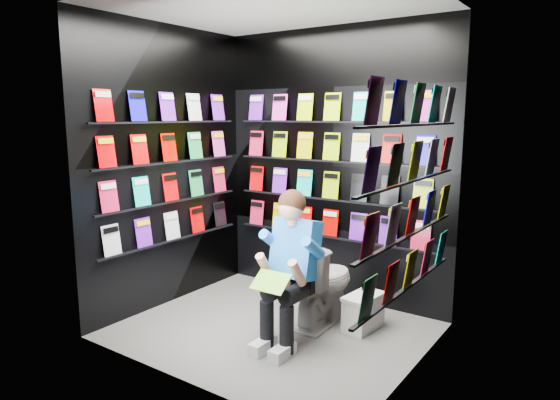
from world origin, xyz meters
The scene contains 14 objects.
floor centered at (0.00, 0.00, 0.00)m, with size 2.40×2.40×0.00m, color #585856.
ceiling centered at (0.00, 0.00, 2.60)m, with size 2.40×2.40×0.00m, color white.
wall_back centered at (0.00, 1.00, 1.30)m, with size 2.40×0.04×2.60m, color black.
wall_front centered at (0.00, -1.00, 1.30)m, with size 2.40×0.04×2.60m, color black.
wall_left centered at (-1.20, 0.00, 1.30)m, with size 0.04×2.00×2.60m, color black.
wall_right centered at (1.20, 0.00, 1.30)m, with size 0.04×2.00×2.60m, color black.
comics_back centered at (0.00, 0.97, 1.31)m, with size 2.10×0.06×1.37m, color #D31845, non-canonical shape.
comics_left centered at (-1.17, 0.00, 1.31)m, with size 0.06×1.70×1.37m, color #D31845, non-canonical shape.
comics_right centered at (1.17, 0.00, 1.31)m, with size 0.06×1.70×1.37m, color #D31845, non-canonical shape.
toilet centered at (0.26, 0.36, 0.37)m, with size 0.42×0.75×0.73m, color white.
longbox centered at (0.61, 0.46, 0.14)m, with size 0.20×0.37×0.28m, color white.
longbox_lid centered at (0.61, 0.46, 0.29)m, with size 0.22×0.39×0.03m, color white.
reader centered at (0.26, -0.02, 0.74)m, with size 0.48×0.70×1.29m, color blue, non-canonical shape.
held_comic centered at (0.26, -0.37, 0.58)m, with size 0.28×0.01×0.19m, color green.
Camera 1 is at (2.31, -3.20, 1.79)m, focal length 32.00 mm.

